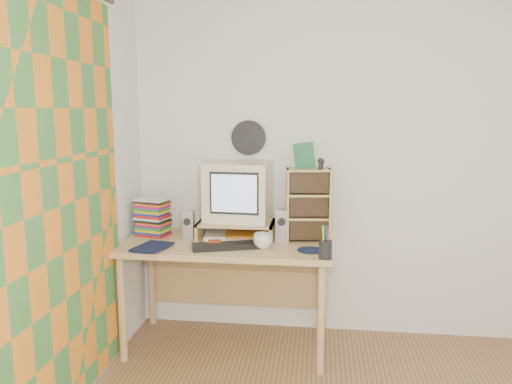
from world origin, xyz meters
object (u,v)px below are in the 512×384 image
(mug, at_px, (263,241))
(crt_monitor, at_px, (238,191))
(cd_rack, at_px, (308,205))
(diary, at_px, (140,244))
(desk, at_px, (229,258))
(keyboard, at_px, (225,246))
(dvd_stack, at_px, (152,214))

(mug, bearing_deg, crt_monitor, 126.27)
(cd_rack, xyz_separation_m, diary, (-1.07, -0.32, -0.22))
(desk, relative_size, cd_rack, 2.85)
(cd_rack, distance_m, diary, 1.14)
(crt_monitor, height_order, cd_rack, crt_monitor)
(desk, relative_size, crt_monitor, 3.29)
(diary, bearing_deg, desk, 40.47)
(keyboard, bearing_deg, diary, 167.44)
(desk, distance_m, cd_rack, 0.66)
(crt_monitor, xyz_separation_m, cd_rack, (0.49, -0.04, -0.08))
(cd_rack, bearing_deg, desk, 178.16)
(crt_monitor, bearing_deg, dvd_stack, -171.87)
(dvd_stack, xyz_separation_m, diary, (0.02, -0.32, -0.13))
(keyboard, height_order, diary, diary)
(cd_rack, bearing_deg, dvd_stack, 173.45)
(keyboard, height_order, mug, mug)
(dvd_stack, bearing_deg, mug, -1.15)
(mug, height_order, diary, mug)
(crt_monitor, distance_m, diary, 0.75)
(desk, bearing_deg, mug, -36.50)
(dvd_stack, xyz_separation_m, cd_rack, (1.09, 0.00, 0.10))
(desk, relative_size, diary, 6.12)
(desk, distance_m, crt_monitor, 0.47)
(desk, bearing_deg, crt_monitor, 57.69)
(desk, distance_m, dvd_stack, 0.62)
(desk, height_order, mug, mug)
(dvd_stack, height_order, diary, dvd_stack)
(desk, relative_size, mug, 11.40)
(desk, bearing_deg, keyboard, -84.67)
(cd_rack, relative_size, diary, 2.15)
(mug, bearing_deg, diary, -174.12)
(keyboard, relative_size, cd_rack, 0.87)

